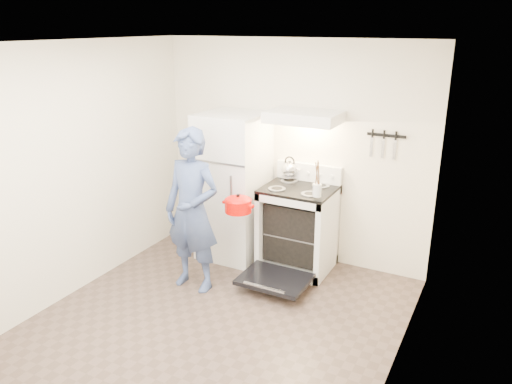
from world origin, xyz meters
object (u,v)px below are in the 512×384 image
person (192,211)px  dutch_oven (238,206)px  refrigerator (233,186)px  tea_kettle (290,168)px  stove_body (298,229)px

person → dutch_oven: size_ratio=4.88×
refrigerator → tea_kettle: refrigerator is taller
tea_kettle → person: size_ratio=0.16×
refrigerator → tea_kettle: (0.60, 0.24, 0.24)m
tea_kettle → dutch_oven: (-0.22, -0.81, -0.23)m
person → dutch_oven: (0.36, 0.31, 0.01)m
refrigerator → dutch_oven: 0.68m
person → dutch_oven: 0.47m
refrigerator → person: (0.02, -0.87, -0.00)m
refrigerator → tea_kettle: bearing=22.3°
tea_kettle → dutch_oven: 0.87m
refrigerator → stove_body: (0.81, 0.02, -0.39)m
stove_body → tea_kettle: (-0.21, 0.22, 0.63)m
refrigerator → stove_body: refrigerator is taller
stove_body → tea_kettle: size_ratio=3.40×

